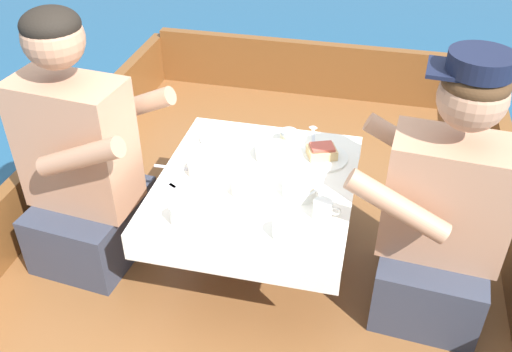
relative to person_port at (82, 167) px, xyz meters
name	(u,v)px	position (x,y,z in m)	size (l,w,h in m)	color
ground_plane	(253,313)	(0.65, 0.02, -0.66)	(60.00, 60.00, 0.00)	navy
boat_deck	(253,293)	(0.65, 0.02, -0.53)	(2.03, 3.20, 0.24)	brown
gunwale_port	(22,208)	(-0.33, 0.02, -0.27)	(0.06, 3.20, 0.28)	brown
bow_coaming	(314,69)	(0.65, 1.59, -0.25)	(1.91, 0.06, 0.33)	brown
cockpit_table	(256,190)	(0.65, 0.07, -0.04)	(0.70, 0.78, 0.41)	#B2B2B7
person_port	(82,167)	(0.00, 0.00, 0.00)	(0.55, 0.49, 1.02)	#333847
person_starboard	(442,216)	(1.30, 0.03, -0.02)	(0.55, 0.47, 0.98)	#333847
plate_sandwich	(321,157)	(0.86, 0.26, 0.00)	(0.20, 0.20, 0.01)	silver
plate_bread	(220,139)	(0.45, 0.31, 0.00)	(0.16, 0.16, 0.01)	silver
sandwich	(322,151)	(0.86, 0.26, 0.03)	(0.13, 0.11, 0.05)	tan
bowl_port_near	(301,189)	(0.82, 0.03, 0.02)	(0.13, 0.13, 0.04)	silver
bowl_starboard_near	(274,152)	(0.69, 0.23, 0.02)	(0.14, 0.14, 0.04)	silver
bowl_center_far	(249,187)	(0.64, -0.01, 0.02)	(0.12, 0.12, 0.04)	silver
bowl_port_far	(208,167)	(0.47, 0.08, 0.02)	(0.15, 0.15, 0.04)	silver
coffee_cup_port	(180,214)	(0.46, -0.22, 0.03)	(0.09, 0.06, 0.07)	silver
coffee_cup_starboard	(323,209)	(0.91, -0.08, 0.03)	(0.09, 0.07, 0.06)	silver
coffee_cup_center	(284,229)	(0.81, -0.21, 0.03)	(0.10, 0.07, 0.06)	silver
tin_can	(289,137)	(0.72, 0.35, 0.02)	(0.07, 0.07, 0.05)	silver
utensil_fork_port	(181,192)	(0.41, -0.06, 0.00)	(0.16, 0.11, 0.00)	silver
utensil_knife_port	(176,168)	(0.34, 0.07, 0.00)	(0.17, 0.02, 0.00)	silver
utensil_knife_starboard	(192,153)	(0.37, 0.19, 0.00)	(0.13, 0.13, 0.00)	silver
utensil_spoon_port	(313,133)	(0.80, 0.44, 0.00)	(0.05, 0.17, 0.01)	silver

